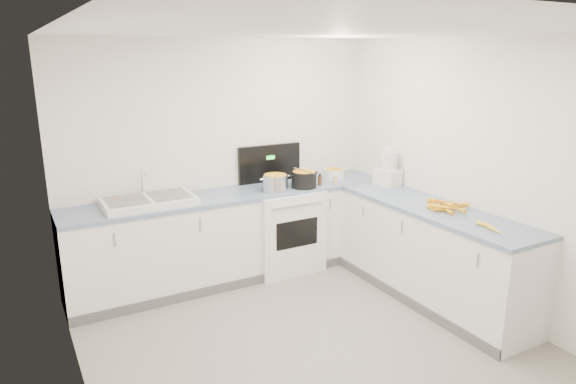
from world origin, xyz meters
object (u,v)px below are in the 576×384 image
sink (149,201)px  steel_pot (275,184)px  spice_jar (335,179)px  black_pot (304,180)px  mixing_bowl (334,174)px  stove (282,227)px  food_processor (388,169)px  extract_bottle (320,180)px

sink → steel_pot: sink is taller
spice_jar → black_pot: bearing=-179.2°
sink → steel_pot: 1.31m
black_pot → mixing_bowl: 0.54m
mixing_bowl → spice_jar: 0.19m
sink → spice_jar: size_ratio=10.79×
stove → steel_pot: size_ratio=5.09×
mixing_bowl → steel_pot: bearing=-169.4°
stove → steel_pot: 0.58m
sink → food_processor: (2.50, -0.53, 0.14)m
stove → sink: bearing=179.4°
sink → extract_bottle: 1.85m
stove → mixing_bowl: 0.88m
sink → food_processor: food_processor is taller
spice_jar → food_processor: 0.59m
steel_pot → food_processor: 1.26m
food_processor → stove: bearing=154.1°
extract_bottle → spice_jar: (0.22, 0.02, -0.02)m
black_pot → spice_jar: bearing=0.8°
stove → extract_bottle: size_ratio=12.37×
spice_jar → food_processor: (0.44, -0.38, 0.14)m
sink → mixing_bowl: (2.15, 0.02, 0.02)m
stove → steel_pot: bearing=-139.6°
black_pot → food_processor: bearing=-23.5°
black_pot → extract_bottle: size_ratio=2.49×
sink → steel_pot: (1.30, -0.14, 0.04)m
mixing_bowl → food_processor: food_processor is taller
black_pot → extract_bottle: bearing=-3.1°
spice_jar → mixing_bowl: bearing=61.7°
sink → black_pot: 1.66m
food_processor → steel_pot: bearing=162.2°
black_pot → food_processor: food_processor is taller
black_pot → spice_jar: 0.42m
mixing_bowl → spice_jar: (-0.09, -0.17, -0.02)m
sink → mixing_bowl: 2.15m
stove → spice_jar: (0.61, -0.13, 0.51)m
mixing_bowl → sink: bearing=-179.5°
stove → black_pot: (0.20, -0.14, 0.54)m
sink → black_pot: sink is taller
stove → black_pot: bearing=-35.1°
steel_pot → mixing_bowl: steel_pot is taller
black_pot → extract_bottle: (0.20, -0.01, -0.02)m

